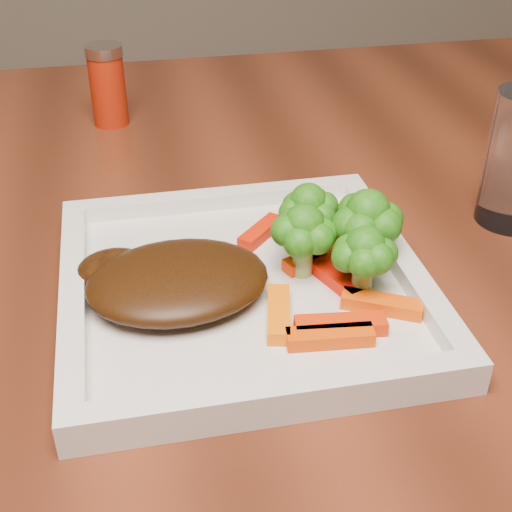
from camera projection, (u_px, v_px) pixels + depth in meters
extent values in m
cube|color=silver|center=(243.00, 291.00, 0.55)|extent=(0.27, 0.27, 0.01)
ellipsoid|color=#361C08|center=(178.00, 281.00, 0.52)|extent=(0.14, 0.11, 0.03)
cube|color=#DD4103|center=(330.00, 337.00, 0.48)|extent=(0.06, 0.02, 0.01)
cube|color=#E74A03|center=(382.00, 304.00, 0.51)|extent=(0.06, 0.04, 0.01)
cube|color=orange|center=(279.00, 314.00, 0.50)|extent=(0.03, 0.06, 0.01)
cube|color=#FD2204|center=(353.00, 231.00, 0.60)|extent=(0.06, 0.03, 0.01)
cube|color=red|center=(261.00, 232.00, 0.60)|extent=(0.05, 0.05, 0.01)
cube|color=red|center=(334.00, 275.00, 0.54)|extent=(0.04, 0.07, 0.01)
cube|color=#ED3303|center=(313.00, 258.00, 0.56)|extent=(0.05, 0.03, 0.01)
cylinder|color=#9C1C08|center=(108.00, 86.00, 0.81)|extent=(0.05, 0.05, 0.09)
cube|color=red|center=(341.00, 325.00, 0.49)|extent=(0.07, 0.02, 0.01)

